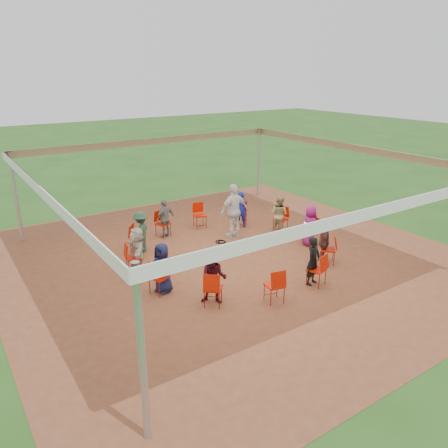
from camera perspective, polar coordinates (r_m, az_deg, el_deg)
ground at (r=13.41m, az=0.76°, el=-4.38°), size 80.00×80.00×0.00m
dirt_patch at (r=13.40m, az=0.76°, el=-4.35°), size 13.00×13.00×0.00m
tent at (r=12.63m, az=0.81°, el=5.51°), size 10.33×10.33×3.00m
chair_0 at (r=14.50m, az=11.50°, el=-0.98°), size 0.52×0.51×0.90m
chair_1 at (r=15.49m, az=7.42°, el=0.58°), size 0.55×0.53×0.90m
chair_2 at (r=15.94m, az=2.23°, el=1.30°), size 0.61×0.61×0.90m
chair_3 at (r=15.80m, az=-3.18°, el=1.11°), size 0.51×0.52×0.90m
chair_4 at (r=15.08m, az=-7.97°, el=0.03°), size 0.53×0.55×0.90m
chair_5 at (r=13.90m, az=-11.20°, el=-1.86°), size 0.61×0.61×0.90m
chair_6 at (r=12.52m, az=-11.72°, el=-4.35°), size 0.52×0.51×0.90m
chair_7 at (r=11.28m, az=-8.45°, el=-6.90°), size 0.55×0.53×0.90m
chair_8 at (r=10.62m, az=-1.45°, el=-8.43°), size 0.61×0.61×0.90m
chair_9 at (r=10.83m, az=6.59°, el=-7.97°), size 0.51×0.52×0.90m
chair_10 at (r=11.82m, az=12.02°, el=-5.86°), size 0.53×0.55×0.90m
chair_11 at (r=13.18m, az=13.42°, el=-3.25°), size 0.61×0.61×0.90m
person_seated_0 at (r=14.37m, az=11.15°, el=-0.21°), size 0.50×0.71×1.33m
person_seated_1 at (r=15.32m, az=7.22°, el=1.25°), size 0.55×0.73×1.33m
person_seated_2 at (r=15.76m, az=2.19°, el=1.92°), size 0.57×0.56×1.33m
person_seated_3 at (r=14.92m, az=-7.70°, el=0.74°), size 0.86×0.61×1.33m
person_seated_4 at (r=13.79m, az=-10.79°, el=-1.04°), size 0.89×0.92×1.33m
person_seated_5 at (r=12.45m, az=-11.25°, el=-3.35°), size 0.72×1.30×1.33m
person_seated_6 at (r=11.26m, az=-8.05°, el=-5.69°), size 0.54×0.73×1.33m
person_seated_7 at (r=10.63m, az=-1.34°, el=-7.08°), size 0.73×0.71×1.33m
person_seated_8 at (r=11.77m, az=11.57°, el=-4.74°), size 0.56×0.45×1.33m
person_seated_9 at (r=13.09m, az=12.97°, el=-2.33°), size 0.82×0.84×1.33m
standing_person at (r=14.71m, az=1.32°, el=1.72°), size 1.11×0.59×1.86m
cable_coil at (r=14.53m, az=-0.40°, el=-2.34°), size 0.38×0.38×0.03m
laptop at (r=14.30m, az=10.60°, el=-0.44°), size 0.33×0.39×0.23m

